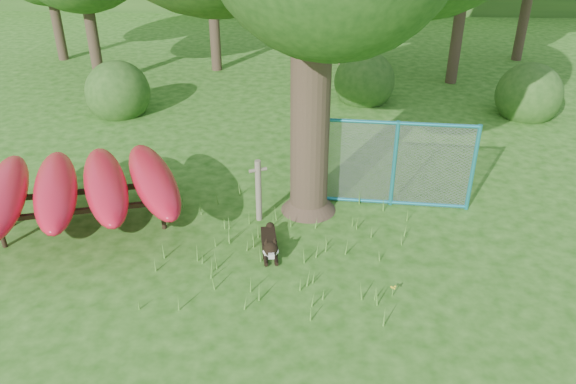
{
  "coord_description": "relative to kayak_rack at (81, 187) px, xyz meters",
  "views": [
    {
      "loc": [
        0.73,
        -7.4,
        5.67
      ],
      "look_at": [
        0.2,
        1.2,
        1.0
      ],
      "focal_mm": 35.0,
      "sensor_mm": 36.0,
      "label": 1
    }
  ],
  "objects": [
    {
      "name": "wooden_post",
      "position": [
        3.22,
        0.47,
        -0.19
      ],
      "size": [
        0.34,
        0.2,
        1.27
      ],
      "rotation": [
        0.0,
        0.0,
        0.42
      ],
      "color": "#6D6352",
      "rests_on": "ground"
    },
    {
      "name": "husky_dog",
      "position": [
        3.53,
        -0.66,
        -0.69
      ],
      "size": [
        0.4,
        1.11,
        0.49
      ],
      "rotation": [
        0.0,
        0.0,
        0.16
      ],
      "color": "black",
      "rests_on": "ground"
    },
    {
      "name": "shrub_left",
      "position": [
        -1.38,
        6.08,
        -0.86
      ],
      "size": [
        1.8,
        1.8,
        1.8
      ],
      "primitive_type": "sphere",
      "color": "#244C18",
      "rests_on": "ground"
    },
    {
      "name": "ground",
      "position": [
        3.62,
        -1.42,
        -0.86
      ],
      "size": [
        80.0,
        80.0,
        0.0
      ],
      "primitive_type": "plane",
      "color": "#1E5110",
      "rests_on": "ground"
    },
    {
      "name": "kayak_rack",
      "position": [
        0.0,
        0.0,
        0.0
      ],
      "size": [
        4.48,
        4.01,
        1.13
      ],
      "rotation": [
        0.0,
        0.0,
        0.29
      ],
      "color": "black",
      "rests_on": "ground"
    },
    {
      "name": "wildflower_clump",
      "position": [
        5.57,
        -1.73,
        -0.71
      ],
      "size": [
        0.09,
        0.08,
        0.19
      ],
      "rotation": [
        0.0,
        0.0,
        0.02
      ],
      "color": "#53902F",
      "rests_on": "ground"
    },
    {
      "name": "shrub_mid",
      "position": [
        5.62,
        7.58,
        -0.86
      ],
      "size": [
        1.8,
        1.8,
        1.8
      ],
      "primitive_type": "sphere",
      "color": "#244C18",
      "rests_on": "ground"
    },
    {
      "name": "fence_section",
      "position": [
        5.82,
        1.22,
        0.04
      ],
      "size": [
        3.09,
        0.28,
        3.01
      ],
      "rotation": [
        0.0,
        0.0,
        -0.06
      ],
      "color": "teal",
      "rests_on": "ground"
    },
    {
      "name": "shrub_right",
      "position": [
        10.12,
        6.58,
        -0.86
      ],
      "size": [
        1.8,
        1.8,
        1.8
      ],
      "primitive_type": "sphere",
      "color": "#244C18",
      "rests_on": "ground"
    }
  ]
}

